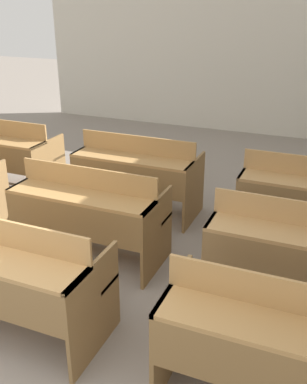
% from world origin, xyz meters
% --- Properties ---
extents(wall_back, '(6.89, 0.06, 2.87)m').
position_xyz_m(wall_back, '(0.00, 7.16, 1.43)').
color(wall_back, beige).
rests_on(wall_back, ground_plane).
extents(bench_front_center, '(1.35, 0.67, 0.90)m').
position_xyz_m(bench_front_center, '(0.12, 1.13, 0.49)').
color(bench_front_center, olive).
rests_on(bench_front_center, ground_plane).
extents(bench_front_right, '(1.35, 0.67, 0.90)m').
position_xyz_m(bench_front_right, '(1.99, 1.15, 0.49)').
color(bench_front_right, olive).
rests_on(bench_front_right, ground_plane).
extents(bench_second_center, '(1.35, 0.67, 0.90)m').
position_xyz_m(bench_second_center, '(0.12, 2.24, 0.49)').
color(bench_second_center, olive).
rests_on(bench_second_center, ground_plane).
extents(bench_second_right, '(1.35, 0.67, 0.90)m').
position_xyz_m(bench_second_right, '(1.96, 2.22, 0.49)').
color(bench_second_right, olive).
rests_on(bench_second_right, ground_plane).
extents(bench_third_left, '(1.35, 0.67, 0.90)m').
position_xyz_m(bench_third_left, '(-1.75, 3.31, 0.49)').
color(bench_third_left, olive).
rests_on(bench_third_left, ground_plane).
extents(bench_third_center, '(1.35, 0.67, 0.90)m').
position_xyz_m(bench_third_center, '(0.11, 3.31, 0.49)').
color(bench_third_center, olive).
rests_on(bench_third_center, ground_plane).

